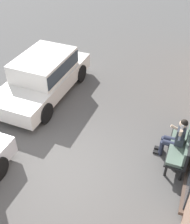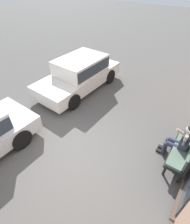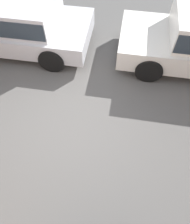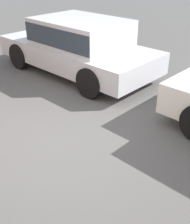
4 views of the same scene
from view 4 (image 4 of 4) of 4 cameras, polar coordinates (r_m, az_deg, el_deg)
name	(u,v)px [view 4 (image 4 of 4)]	position (r m, az deg, el deg)	size (l,w,h in m)	color
ground_plane	(68,138)	(4.74, -5.49, -5.34)	(60.00, 60.00, 0.00)	#565451
parked_car_mid	(78,44)	(7.24, -3.38, 13.67)	(4.32, 2.03, 1.38)	silver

